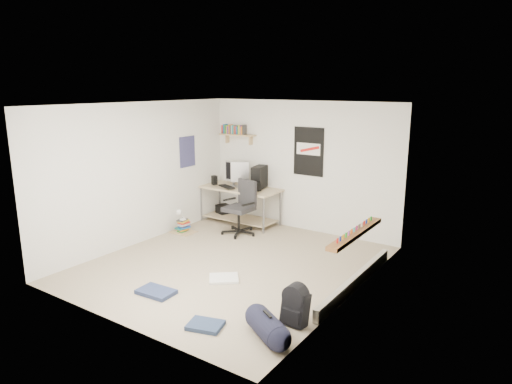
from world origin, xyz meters
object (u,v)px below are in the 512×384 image
Objects in this scene: backpack at (295,308)px; book_stack at (183,225)px; desk at (240,206)px; duffel_bag at (267,327)px; office_chair at (239,209)px.

backpack reaches higher than book_stack.
book_stack is (-0.54, -1.13, -0.22)m from desk.
desk is at bearing 161.07° from duffel_bag.
backpack is 3.95m from book_stack.
duffel_bag is (2.45, -2.81, -0.35)m from office_chair.
backpack is 0.71× the size of duffel_bag.
desk is 0.73m from office_chair.
desk reaches higher than duffel_bag.
desk is at bearing 136.93° from backpack.
duffel_bag reaches higher than backpack.
office_chair reaches higher than desk.
office_chair reaches higher than backpack.
backpack is 1.02× the size of book_stack.
duffel_bag is 1.44× the size of book_stack.
book_stack is at bearing -116.65° from desk.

